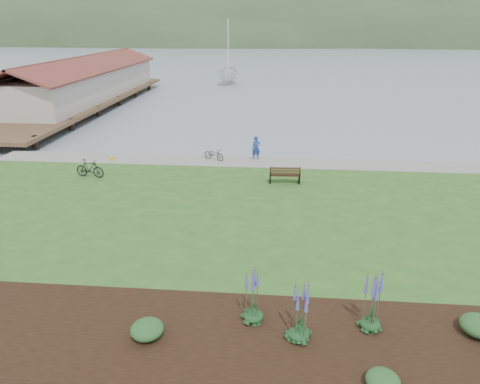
% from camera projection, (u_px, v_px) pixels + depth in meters
% --- Properties ---
extents(ground, '(600.00, 600.00, 0.00)m').
position_uv_depth(ground, '(244.00, 212.00, 21.59)').
color(ground, gray).
rests_on(ground, ground).
extents(lawn, '(34.00, 20.00, 0.40)m').
position_uv_depth(lawn, '(241.00, 226.00, 19.67)').
color(lawn, '#2C5A20').
rests_on(lawn, ground).
extents(shoreline_path, '(34.00, 2.20, 0.03)m').
position_uv_depth(shoreline_path, '(253.00, 162.00, 27.82)').
color(shoreline_path, gray).
rests_on(shoreline_path, lawn).
extents(garden_bed, '(24.00, 4.40, 0.04)m').
position_uv_depth(garden_bed, '(323.00, 344.00, 12.13)').
color(garden_bed, black).
rests_on(garden_bed, lawn).
extents(far_hillside, '(580.00, 80.00, 38.00)m').
position_uv_depth(far_hillside, '(324.00, 44.00, 177.19)').
color(far_hillside, '#304B2A').
rests_on(far_hillside, ground).
extents(pier_pavilion, '(8.00, 36.00, 5.40)m').
position_uv_depth(pier_pavilion, '(85.00, 82.00, 47.67)').
color(pier_pavilion, '#4C3826').
rests_on(pier_pavilion, ground).
extents(park_bench, '(1.73, 0.76, 1.05)m').
position_uv_depth(park_bench, '(285.00, 174.00, 24.05)').
color(park_bench, '#2F1F12').
rests_on(park_bench, lawn).
extents(person, '(0.76, 0.61, 1.85)m').
position_uv_depth(person, '(256.00, 146.00, 28.02)').
color(person, navy).
rests_on(person, lawn).
extents(bicycle_a, '(1.17, 1.60, 0.80)m').
position_uv_depth(bicycle_a, '(214.00, 154.00, 28.16)').
color(bicycle_a, black).
rests_on(bicycle_a, lawn).
extents(bicycle_b, '(0.83, 1.86, 1.08)m').
position_uv_depth(bicycle_b, '(90.00, 168.00, 24.97)').
color(bicycle_b, black).
rests_on(bicycle_b, lawn).
extents(sailboat, '(12.06, 12.24, 29.57)m').
position_uv_depth(sailboat, '(229.00, 84.00, 64.99)').
color(sailboat, silver).
rests_on(sailboat, ground).
extents(pannier, '(0.21, 0.28, 0.27)m').
position_uv_depth(pannier, '(112.00, 159.00, 28.08)').
color(pannier, yellow).
rests_on(pannier, lawn).
extents(echium_0, '(0.62, 0.62, 2.08)m').
position_uv_depth(echium_0, '(300.00, 313.00, 12.00)').
color(echium_0, '#14391B').
rests_on(echium_0, garden_bed).
extents(echium_1, '(0.62, 0.62, 2.23)m').
position_uv_depth(echium_1, '(373.00, 301.00, 12.38)').
color(echium_1, '#14391B').
rests_on(echium_1, garden_bed).
extents(echium_4, '(0.62, 0.62, 2.16)m').
position_uv_depth(echium_4, '(254.00, 296.00, 12.75)').
color(echium_4, '#14391B').
rests_on(echium_4, garden_bed).
extents(shrub_0, '(0.97, 0.97, 0.49)m').
position_uv_depth(shrub_0, '(147.00, 329.00, 12.32)').
color(shrub_0, '#1E4C21').
rests_on(shrub_0, garden_bed).
extents(shrub_1, '(0.86, 0.86, 0.43)m').
position_uv_depth(shrub_1, '(383.00, 381.00, 10.60)').
color(shrub_1, '#1E4C21').
rests_on(shrub_1, garden_bed).
extents(shrub_2, '(1.05, 1.05, 0.53)m').
position_uv_depth(shrub_2, '(479.00, 326.00, 12.44)').
color(shrub_2, '#1E4C21').
rests_on(shrub_2, garden_bed).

